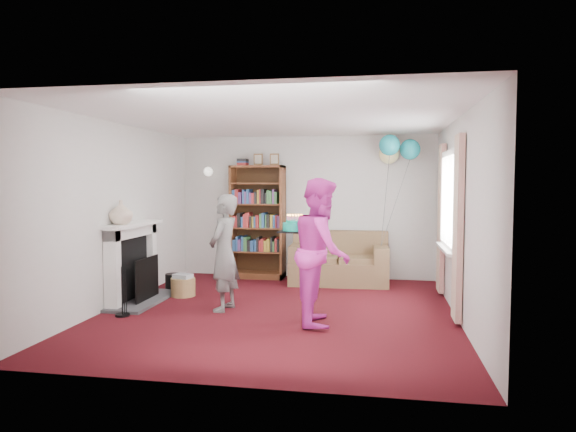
% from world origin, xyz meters
% --- Properties ---
extents(ground, '(5.00, 5.00, 0.00)m').
position_xyz_m(ground, '(0.00, 0.00, 0.00)').
color(ground, black).
rests_on(ground, ground).
extents(wall_back, '(4.50, 0.02, 2.50)m').
position_xyz_m(wall_back, '(0.00, 2.51, 1.25)').
color(wall_back, silver).
rests_on(wall_back, ground).
extents(wall_left, '(0.02, 5.00, 2.50)m').
position_xyz_m(wall_left, '(-2.26, 0.00, 1.25)').
color(wall_left, silver).
rests_on(wall_left, ground).
extents(wall_right, '(0.02, 5.00, 2.50)m').
position_xyz_m(wall_right, '(2.26, 0.00, 1.25)').
color(wall_right, silver).
rests_on(wall_right, ground).
extents(ceiling, '(4.50, 5.00, 0.01)m').
position_xyz_m(ceiling, '(0.00, 0.00, 2.50)').
color(ceiling, white).
rests_on(ceiling, wall_back).
extents(fireplace, '(0.55, 1.80, 1.12)m').
position_xyz_m(fireplace, '(-2.09, 0.19, 0.51)').
color(fireplace, '#3F3F42').
rests_on(fireplace, ground).
extents(window_bay, '(0.14, 2.02, 2.20)m').
position_xyz_m(window_bay, '(2.21, 0.60, 1.20)').
color(window_bay, white).
rests_on(window_bay, ground).
extents(wall_sconce, '(0.16, 0.23, 0.16)m').
position_xyz_m(wall_sconce, '(-1.75, 2.36, 1.88)').
color(wall_sconce, gold).
rests_on(wall_sconce, ground).
extents(bookcase, '(0.94, 0.42, 2.19)m').
position_xyz_m(bookcase, '(-0.82, 2.30, 0.97)').
color(bookcase, '#472B14').
rests_on(bookcase, ground).
extents(sofa, '(1.62, 0.86, 0.86)m').
position_xyz_m(sofa, '(0.63, 2.07, 0.32)').
color(sofa, brown).
rests_on(sofa, ground).
extents(wicker_basket, '(0.36, 0.36, 0.33)m').
position_xyz_m(wicker_basket, '(-1.57, 0.64, 0.15)').
color(wicker_basket, olive).
rests_on(wicker_basket, ground).
extents(person_striped, '(0.44, 0.60, 1.53)m').
position_xyz_m(person_striped, '(-0.72, -0.06, 0.77)').
color(person_striped, black).
rests_on(person_striped, ground).
extents(person_magenta, '(0.74, 0.91, 1.74)m').
position_xyz_m(person_magenta, '(0.61, -0.46, 0.87)').
color(person_magenta, '#CA2899').
rests_on(person_magenta, ground).
extents(birthday_cake, '(0.37, 0.37, 0.22)m').
position_xyz_m(birthday_cake, '(0.24, -0.17, 1.13)').
color(birthday_cake, black).
rests_on(birthday_cake, ground).
extents(balloons, '(0.66, 0.72, 1.80)m').
position_xyz_m(balloons, '(1.55, 2.09, 2.22)').
color(balloons, '#3F3F3F').
rests_on(balloons, ground).
extents(mantel_vase, '(0.41, 0.41, 0.32)m').
position_xyz_m(mantel_vase, '(-2.12, -0.15, 1.29)').
color(mantel_vase, beige).
rests_on(mantel_vase, fireplace).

